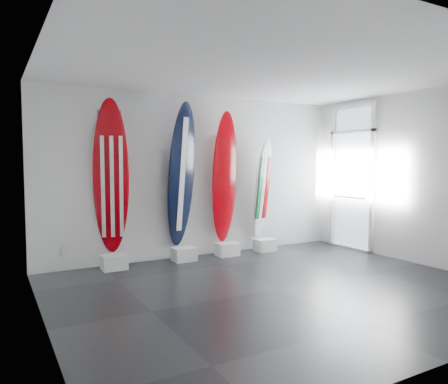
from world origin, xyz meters
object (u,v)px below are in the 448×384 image
surfboard_usa (111,177)px  surfboard_swiss (225,177)px  surfboard_italy (263,188)px  surfboard_navy (181,175)px

surfboard_usa → surfboard_swiss: 2.14m
surfboard_usa → surfboard_swiss: size_ratio=1.04×
surfboard_italy → surfboard_usa: bearing=162.3°
surfboard_navy → surfboard_italy: size_ratio=1.28×
surfboard_usa → surfboard_italy: size_ratio=1.27×
surfboard_usa → surfboard_navy: surfboard_navy is taller
surfboard_usa → surfboard_navy: 1.25m
surfboard_swiss → surfboard_usa: bearing=173.7°
surfboard_usa → surfboard_swiss: bearing=14.5°
surfboard_usa → surfboard_swiss: (2.14, 0.00, -0.04)m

